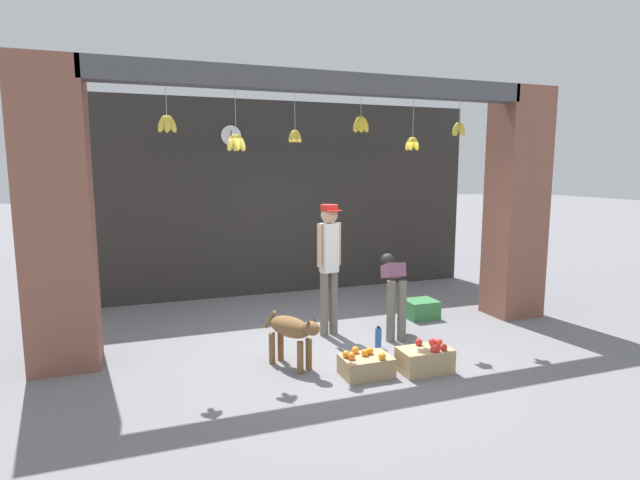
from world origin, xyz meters
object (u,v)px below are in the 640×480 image
object	(u,v)px
produce_box_green	(421,309)
wall_clock	(231,136)
worker_stooping	(393,285)
shopkeeper	(329,258)
fruit_crate_apples	(425,359)
fruit_crate_oranges	(366,365)
dog	(292,331)
water_bottle	(378,338)

from	to	relation	value
produce_box_green	wall_clock	size ratio (longest dim) A/B	1.30
worker_stooping	produce_box_green	world-z (taller)	worker_stooping
wall_clock	shopkeeper	bearing A→B (deg)	-70.68
shopkeeper	produce_box_green	bearing A→B (deg)	179.90
worker_stooping	fruit_crate_apples	size ratio (longest dim) A/B	1.83
fruit_crate_oranges	wall_clock	distance (m)	4.59
produce_box_green	fruit_crate_apples	bearing A→B (deg)	-119.45
shopkeeper	worker_stooping	distance (m)	0.90
dog	produce_box_green	world-z (taller)	dog
fruit_crate_oranges	water_bottle	bearing A→B (deg)	55.09
dog	worker_stooping	size ratio (longest dim) A/B	0.74
worker_stooping	produce_box_green	bearing A→B (deg)	52.56
shopkeeper	worker_stooping	world-z (taller)	shopkeeper
wall_clock	dog	bearing A→B (deg)	-88.84
produce_box_green	dog	bearing A→B (deg)	-153.65
worker_stooping	wall_clock	xyz separation A→B (m)	(-1.60, 2.67, 2.02)
produce_box_green	water_bottle	xyz separation A→B (m)	(-1.13, -0.90, -0.01)
wall_clock	fruit_crate_apples	bearing A→B (deg)	-70.18
water_bottle	wall_clock	bearing A→B (deg)	112.10
fruit_crate_oranges	fruit_crate_apples	size ratio (longest dim) A/B	0.94
dog	shopkeeper	world-z (taller)	shopkeeper
produce_box_green	fruit_crate_oranges	bearing A→B (deg)	-135.28
shopkeeper	fruit_crate_oranges	size ratio (longest dim) A/B	3.27
fruit_crate_apples	produce_box_green	xyz separation A→B (m)	(0.97, 1.72, -0.00)
produce_box_green	water_bottle	size ratio (longest dim) A/B	1.67
shopkeeper	wall_clock	xyz separation A→B (m)	(-0.83, 2.36, 1.68)
shopkeeper	water_bottle	distance (m)	1.18
water_bottle	wall_clock	xyz separation A→B (m)	(-1.22, 3.01, 2.57)
worker_stooping	wall_clock	distance (m)	3.71
shopkeeper	wall_clock	bearing A→B (deg)	-79.90
dog	shopkeeper	xyz separation A→B (m)	(0.76, 0.89, 0.61)
fruit_crate_apples	water_bottle	xyz separation A→B (m)	(-0.16, 0.82, -0.01)
fruit_crate_oranges	water_bottle	size ratio (longest dim) A/B	1.95
worker_stooping	fruit_crate_apples	xyz separation A→B (m)	(-0.22, -1.16, -0.54)
water_bottle	fruit_crate_apples	bearing A→B (deg)	-79.11
dog	water_bottle	bearing A→B (deg)	71.40
fruit_crate_oranges	water_bottle	world-z (taller)	fruit_crate_oranges
fruit_crate_apples	water_bottle	bearing A→B (deg)	100.89
dog	water_bottle	size ratio (longest dim) A/B	2.81
fruit_crate_apples	wall_clock	xyz separation A→B (m)	(-1.38, 3.83, 2.56)
dog	produce_box_green	distance (m)	2.57
worker_stooping	fruit_crate_apples	world-z (taller)	worker_stooping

